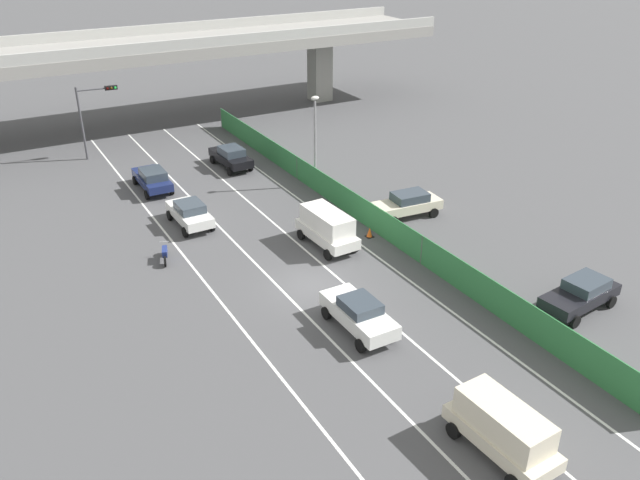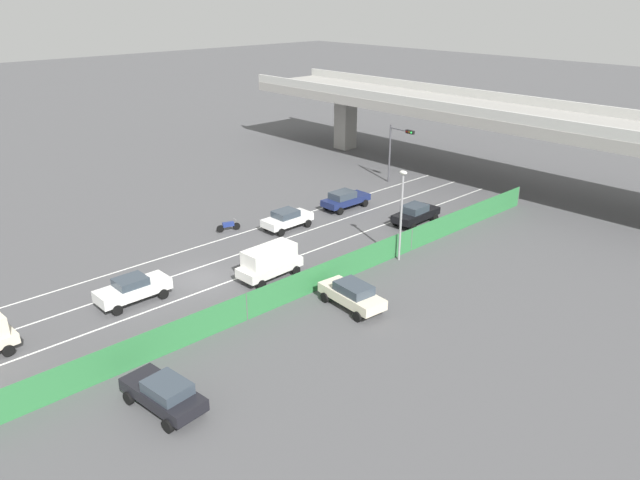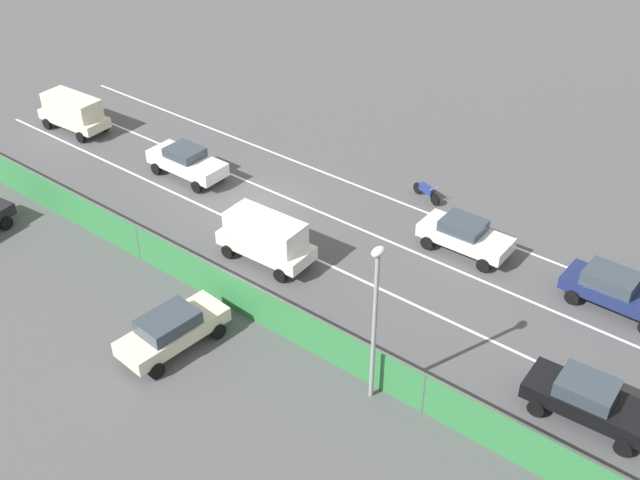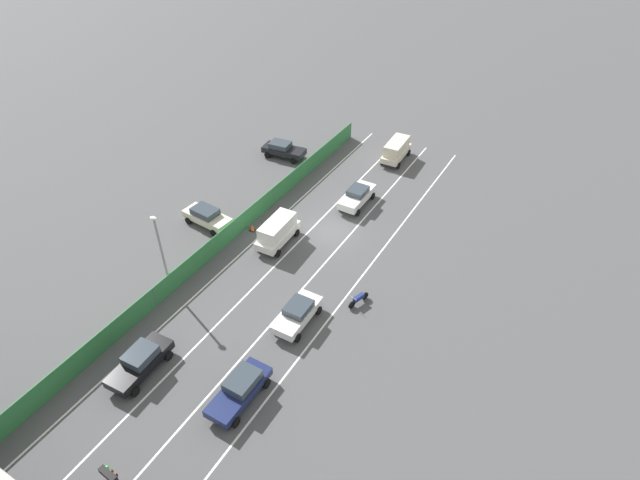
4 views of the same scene
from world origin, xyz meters
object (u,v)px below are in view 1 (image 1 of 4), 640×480
object	(u,v)px
motorcycle	(165,253)
street_lamp	(315,132)
car_van_white	(327,227)
traffic_cone	(370,232)
car_hatchback_white	(359,313)
parked_sedan_cream	(408,203)
parked_sedan_dark	(581,293)
car_sedan_black	(231,156)
car_sedan_white	(190,213)
car_van_cream	(503,427)
traffic_light	(93,108)
car_sedan_navy	(152,178)

from	to	relation	value
motorcycle	street_lamp	size ratio (longest dim) A/B	0.29
car_van_white	traffic_cone	bearing A→B (deg)	-5.43
car_van_white	motorcycle	xyz separation A→B (m)	(-8.95, 2.91, -0.79)
car_hatchback_white	parked_sedan_cream	xyz separation A→B (m)	(9.69, 9.31, 0.00)
parked_sedan_cream	street_lamp	size ratio (longest dim) A/B	0.70
car_hatchback_white	parked_sedan_dark	size ratio (longest dim) A/B	0.98
street_lamp	car_sedan_black	bearing A→B (deg)	119.97
motorcycle	street_lamp	bearing A→B (deg)	23.70
car_hatchback_white	traffic_cone	bearing A→B (deg)	53.63
car_sedan_white	traffic_cone	world-z (taller)	car_sedan_white
car_van_cream	traffic_light	xyz separation A→B (m)	(-5.37, 39.98, 2.85)
car_van_white	street_lamp	xyz separation A→B (m)	(3.96, 8.58, 2.79)
motorcycle	traffic_light	bearing A→B (deg)	87.75
car_van_white	parked_sedan_cream	world-z (taller)	car_van_white
street_lamp	parked_sedan_dark	bearing A→B (deg)	-80.24
parked_sedan_dark	traffic_cone	xyz separation A→B (m)	(-4.69, 11.88, -0.59)
car_sedan_black	car_sedan_white	distance (m)	10.57
street_lamp	car_hatchback_white	bearing A→B (deg)	-112.62
car_van_white	car_sedan_navy	bearing A→B (deg)	115.39
car_sedan_white	motorcycle	bearing A→B (deg)	-126.96
traffic_cone	car_sedan_white	bearing A→B (deg)	142.31
car_sedan_white	parked_sedan_cream	bearing A→B (deg)	-23.81
car_sedan_navy	street_lamp	distance (m)	11.98
traffic_light	car_van_white	bearing A→B (deg)	-70.02
car_sedan_white	traffic_light	distance (m)	16.28
car_sedan_white	parked_sedan_dark	world-z (taller)	same
parked_sedan_cream	street_lamp	xyz separation A→B (m)	(-2.67, 7.55, 3.12)
motorcycle	parked_sedan_dark	size ratio (longest dim) A/B	0.41
parked_sedan_cream	traffic_light	distance (m)	26.26
motorcycle	traffic_cone	bearing A→B (deg)	-15.10
car_sedan_white	street_lamp	distance (m)	10.74
car_hatchback_white	car_sedan_white	distance (m)	15.25
car_hatchback_white	motorcycle	size ratio (longest dim) A/B	2.39
traffic_light	traffic_cone	size ratio (longest dim) A/B	9.05
parked_sedan_dark	motorcycle	bearing A→B (deg)	137.57
car_sedan_black	parked_sedan_dark	xyz separation A→B (m)	(7.36, -27.30, -0.02)
car_van_cream	traffic_light	size ratio (longest dim) A/B	0.77
car_van_cream	motorcycle	xyz separation A→B (m)	(-6.14, 20.40, -0.75)
street_lamp	car_sedan_navy	bearing A→B (deg)	154.28
motorcycle	traffic_light	xyz separation A→B (m)	(0.77, 19.58, 3.60)
car_hatchback_white	car_sedan_white	bearing A→B (deg)	101.60
parked_sedan_cream	traffic_light	world-z (taller)	traffic_light
car_sedan_black	car_van_white	bearing A→B (deg)	-90.66
car_hatchback_white	traffic_cone	world-z (taller)	car_hatchback_white
street_lamp	parked_sedan_cream	bearing A→B (deg)	-70.54
car_sedan_black	parked_sedan_cream	size ratio (longest dim) A/B	1.01
car_hatchback_white	street_lamp	distance (m)	18.53
car_hatchback_white	car_van_cream	size ratio (longest dim) A/B	1.01
car_sedan_navy	car_sedan_black	bearing A→B (deg)	13.20
car_van_white	traffic_cone	distance (m)	3.01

